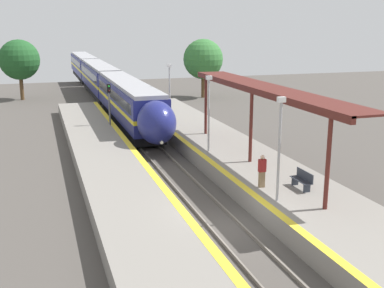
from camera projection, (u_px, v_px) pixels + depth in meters
ground_plane at (226, 229)px, 21.31m from camera, size 120.00×120.00×0.00m
rail_left at (211, 229)px, 21.08m from camera, size 0.08×90.00×0.15m
rail_right at (241, 225)px, 21.51m from camera, size 0.08×90.00×0.15m
train at (101, 79)px, 59.40m from camera, size 2.74×61.60×4.00m
platform_right at (310, 208)px, 22.45m from camera, size 5.02×64.00×0.96m
platform_left at (144, 229)px, 20.11m from camera, size 3.92×64.00×0.96m
platform_bench at (303, 179)px, 23.56m from camera, size 0.44×1.50×0.89m
person_waiting at (262, 171)px, 23.66m from camera, size 0.36×0.22×1.65m
railway_signal at (109, 104)px, 38.36m from camera, size 0.28×0.28×4.24m
lamppost_near at (279, 142)px, 21.37m from camera, size 0.36×0.20×4.79m
lamppost_mid at (209, 108)px, 29.97m from camera, size 0.36×0.20×4.79m
lamppost_far at (170, 90)px, 38.57m from camera, size 0.36×0.20×4.79m
station_canopy at (261, 92)px, 27.50m from camera, size 2.02×18.74×4.40m
background_tree_left at (19, 60)px, 56.64m from camera, size 4.72×4.72×7.13m
background_tree_right at (203, 59)px, 58.54m from camera, size 4.85×4.85×7.13m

